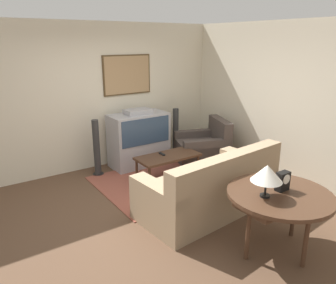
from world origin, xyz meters
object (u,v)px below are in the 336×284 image
(coffee_table, at_px, (168,158))
(speaker_tower_left, at_px, (97,149))
(tv, at_px, (139,139))
(armchair, at_px, (203,148))
(table_lamp, at_px, (267,174))
(speaker_tower_right, at_px, (176,134))
(console_table, at_px, (280,198))
(couch, at_px, (210,190))
(mantel_clock, at_px, (283,181))

(coffee_table, height_order, speaker_tower_left, speaker_tower_left)
(tv, xyz_separation_m, armchair, (1.15, -0.59, -0.24))
(table_lamp, relative_size, speaker_tower_right, 0.36)
(tv, relative_size, table_lamp, 3.03)
(armchair, distance_m, console_table, 2.98)
(tv, distance_m, speaker_tower_right, 0.88)
(armchair, bearing_deg, coffee_table, -51.70)
(coffee_table, bearing_deg, console_table, -92.32)
(table_lamp, bearing_deg, couch, 79.77)
(speaker_tower_left, relative_size, speaker_tower_right, 1.00)
(console_table, xyz_separation_m, speaker_tower_left, (-0.83, 3.29, -0.18))
(mantel_clock, bearing_deg, speaker_tower_left, 105.54)
(console_table, bearing_deg, armchair, 66.31)
(armchair, xyz_separation_m, console_table, (-1.19, -2.71, 0.38))
(couch, distance_m, table_lamp, 1.31)
(armchair, xyz_separation_m, table_lamp, (-1.41, -2.67, 0.72))
(couch, relative_size, armchair, 1.76)
(mantel_clock, bearing_deg, couch, 94.83)
(coffee_table, relative_size, speaker_tower_right, 1.08)
(console_table, relative_size, mantel_clock, 5.31)
(tv, bearing_deg, couch, -91.64)
(couch, xyz_separation_m, speaker_tower_right, (0.94, 2.16, 0.16))
(tv, distance_m, table_lamp, 3.31)
(console_table, height_order, mantel_clock, mantel_clock)
(console_table, bearing_deg, table_lamp, 170.33)
(tv, xyz_separation_m, console_table, (-0.04, -3.30, 0.14))
(armchair, bearing_deg, tv, -95.85)
(couch, distance_m, coffee_table, 1.25)
(armchair, relative_size, table_lamp, 3.23)
(couch, xyz_separation_m, mantel_clock, (0.09, -1.10, 0.52))
(armchair, relative_size, console_table, 1.02)
(speaker_tower_left, bearing_deg, couch, -69.37)
(armchair, distance_m, mantel_clock, 2.95)
(couch, height_order, speaker_tower_right, speaker_tower_right)
(console_table, distance_m, table_lamp, 0.40)
(couch, height_order, speaker_tower_left, speaker_tower_left)
(tv, bearing_deg, armchair, -27.36)
(tv, relative_size, mantel_clock, 5.06)
(tv, height_order, speaker_tower_right, tv)
(armchair, distance_m, speaker_tower_left, 2.11)
(speaker_tower_right, bearing_deg, console_table, -105.54)
(tv, bearing_deg, console_table, -90.72)
(couch, height_order, coffee_table, couch)
(console_table, bearing_deg, tv, 89.28)
(tv, relative_size, console_table, 0.95)
(couch, height_order, armchair, couch)
(coffee_table, relative_size, mantel_clock, 5.01)
(tv, height_order, couch, tv)
(coffee_table, bearing_deg, table_lamp, -97.67)
(couch, relative_size, speaker_tower_left, 2.03)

